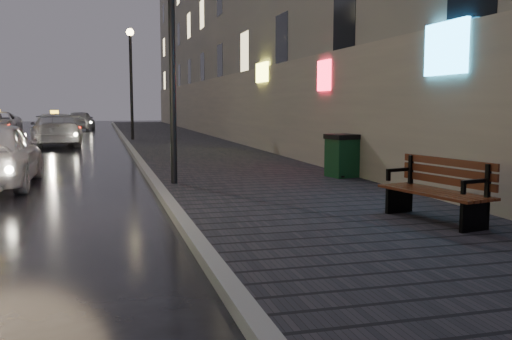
{
  "coord_description": "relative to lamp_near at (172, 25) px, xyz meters",
  "views": [
    {
      "loc": [
        0.34,
        -6.22,
        1.85
      ],
      "look_at": [
        2.61,
        2.09,
        0.85
      ],
      "focal_mm": 40.0,
      "sensor_mm": 36.0,
      "label": 1
    }
  ],
  "objects": [
    {
      "name": "ground",
      "position": [
        -1.85,
        -6.0,
        -3.49
      ],
      "size": [
        120.0,
        120.0,
        0.0
      ],
      "primitive_type": "plane",
      "color": "black",
      "rests_on": "ground"
    },
    {
      "name": "sidewalk",
      "position": [
        2.05,
        15.0,
        -3.41
      ],
      "size": [
        4.6,
        58.0,
        0.15
      ],
      "primitive_type": "cube",
      "color": "black",
      "rests_on": "ground"
    },
    {
      "name": "curb",
      "position": [
        -0.35,
        15.0,
        -3.41
      ],
      "size": [
        0.2,
        58.0,
        0.15
      ],
      "primitive_type": "cube",
      "color": "slate",
      "rests_on": "ground"
    },
    {
      "name": "building_near",
      "position": [
        5.25,
        19.0,
        3.01
      ],
      "size": [
        1.8,
        50.0,
        13.0
      ],
      "primitive_type": "cube",
      "color": "#605B54",
      "rests_on": "ground"
    },
    {
      "name": "lamp_near",
      "position": [
        0.0,
        0.0,
        0.0
      ],
      "size": [
        0.36,
        0.36,
        5.28
      ],
      "color": "black",
      "rests_on": "sidewalk"
    },
    {
      "name": "lamp_far",
      "position": [
        0.0,
        16.0,
        0.0
      ],
      "size": [
        0.36,
        0.36,
        5.28
      ],
      "color": "black",
      "rests_on": "sidewalk"
    },
    {
      "name": "bench",
      "position": [
        3.21,
        -5.0,
        -2.88
      ],
      "size": [
        0.97,
        1.88,
        0.92
      ],
      "rotation": [
        0.0,
        0.0,
        0.2
      ],
      "color": "black",
      "rests_on": "sidewalk"
    },
    {
      "name": "trash_bin",
      "position": [
        3.95,
        0.07,
        -2.83
      ],
      "size": [
        0.77,
        0.77,
        1.0
      ],
      "rotation": [
        0.0,
        0.0,
        0.19
      ],
      "color": "#0E3319",
      "rests_on": "sidewalk"
    },
    {
      "name": "taxi_mid",
      "position": [
        -3.44,
        14.64,
        -2.77
      ],
      "size": [
        2.66,
        5.18,
        1.44
      ],
      "primitive_type": "imported",
      "rotation": [
        0.0,
        0.0,
        3.28
      ],
      "color": "silver",
      "rests_on": "ground"
    },
    {
      "name": "car_far",
      "position": [
        -2.85,
        30.19,
        -2.79
      ],
      "size": [
        2.17,
        4.28,
        1.4
      ],
      "primitive_type": "imported",
      "rotation": [
        0.0,
        0.0,
        3.01
      ],
      "color": "#A5A6AE",
      "rests_on": "ground"
    }
  ]
}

